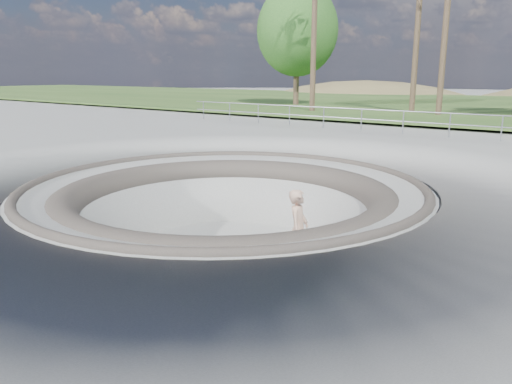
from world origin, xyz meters
The scene contains 7 objects.
ground centered at (0.00, 0.00, 0.00)m, with size 180.00×180.00×0.00m, color #AAAAA5.
skate_bowl centered at (0.00, 0.00, -1.83)m, with size 14.00×14.00×4.10m.
grass_strip centered at (0.00, 34.00, 0.22)m, with size 180.00×36.00×0.12m.
safety_railing centered at (0.00, 12.00, 0.69)m, with size 25.00×0.06×1.03m.
skateboard centered at (2.14, 0.15, -1.84)m, with size 0.80×0.47×0.08m.
skater centered at (2.14, 0.15, -0.84)m, with size 0.72×0.47×1.96m, color #D3A588.
bushy_tree_left centered at (-14.16, 25.23, 6.06)m, with size 6.58×5.98×9.49m.
Camera 1 is at (8.20, -9.46, 2.81)m, focal length 35.00 mm.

